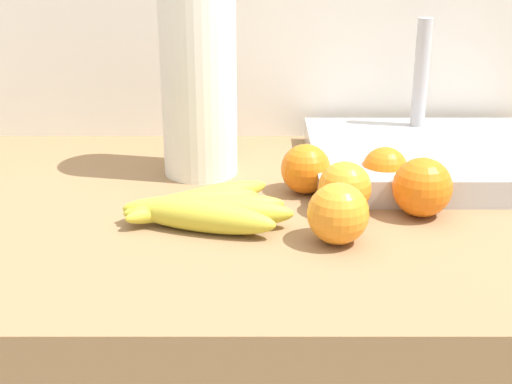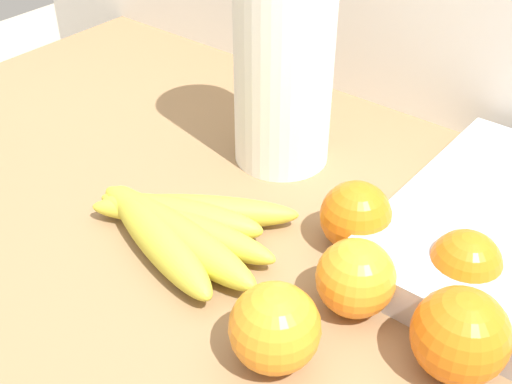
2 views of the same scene
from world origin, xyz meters
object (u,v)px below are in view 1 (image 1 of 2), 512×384
Objects in this scene: paper_towel_roll at (197,78)px; orange_front at (344,188)px; banana_bunch at (201,209)px; sink_basin at (429,156)px; orange_back_left at (384,170)px; orange_right at (305,169)px; orange_center at (421,187)px; orange_far_right at (337,214)px.

orange_front is at bearing -38.45° from paper_towel_roll.
sink_basin is (0.34, 0.20, 0.00)m from banana_bunch.
paper_towel_roll is (-0.27, 0.08, 0.11)m from orange_back_left.
orange_right is at bearing -154.05° from sink_basin.
paper_towel_roll reaches higher than orange_right.
sink_basin reaches higher than banana_bunch.
paper_towel_roll is at bearing 94.40° from banana_bunch.
orange_center is at bearing -106.22° from sink_basin.
paper_towel_roll is 0.37m from sink_basin.
orange_far_right reaches higher than orange_back_left.
paper_towel_roll is at bearing 126.01° from orange_far_right.
banana_bunch is 2.96× the size of orange_far_right.
paper_towel_roll is (-0.01, 0.19, 0.13)m from banana_bunch.
orange_far_right is at bearing -101.40° from orange_front.
orange_front is 0.28m from paper_towel_roll.
sink_basin is at bearing 48.39° from orange_front.
orange_right is 1.08× the size of orange_back_left.
orange_far_right is (-0.12, -0.08, -0.00)m from orange_center.
sink_basin is at bearing 1.94° from paper_towel_roll.
paper_towel_roll reaches higher than banana_bunch.
banana_bunch is 0.18m from orange_right.
orange_right is at bearing 150.61° from orange_center.
orange_front is at bearing -130.01° from orange_back_left.
banana_bunch is 0.39m from sink_basin.
paper_towel_roll reaches higher than orange_back_left.
orange_center is at bearing -29.39° from orange_right.
orange_far_right is 0.09m from orange_front.
sink_basin is at bearing 73.78° from orange_center.
banana_bunch is 3.14× the size of orange_front.
orange_far_right reaches higher than orange_front.
orange_far_right is at bearing -19.41° from banana_bunch.
orange_back_left is (0.11, 0.00, -0.00)m from orange_right.
paper_towel_roll is at bearing 163.14° from orange_back_left.
orange_right is at bearing 37.50° from banana_bunch.
orange_right is at bearing 99.56° from orange_far_right.
orange_right is (0.14, 0.11, 0.02)m from banana_bunch.
paper_towel_roll is at bearing 150.93° from orange_center.
banana_bunch is at bearing -85.60° from paper_towel_roll.
sink_basin is at bearing 47.09° from orange_back_left.
orange_front is 0.22× the size of paper_towel_roll.
orange_right is at bearing 121.87° from orange_front.
orange_center is 0.24× the size of paper_towel_roll.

